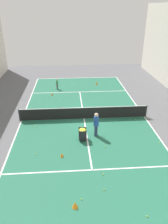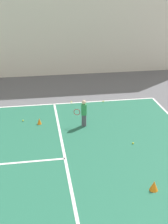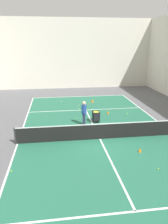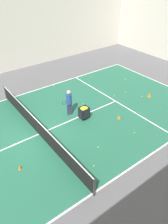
{
  "view_description": "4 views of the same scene",
  "coord_description": "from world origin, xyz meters",
  "px_view_note": "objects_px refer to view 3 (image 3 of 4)",
  "views": [
    {
      "loc": [
        1.2,
        16.31,
        8.58
      ],
      "look_at": [
        0.0,
        0.0,
        0.64
      ],
      "focal_mm": 35.0,
      "sensor_mm": 36.0,
      "label": 1
    },
    {
      "loc": [
        -9.55,
        -5.57,
        6.06
      ],
      "look_at": [
        2.51,
        -7.53,
        0.66
      ],
      "focal_mm": 50.0,
      "sensor_mm": 36.0,
      "label": 2
    },
    {
      "loc": [
        -2.81,
        -12.71,
        6.03
      ],
      "look_at": [
        -0.68,
        2.71,
        1.01
      ],
      "focal_mm": 35.0,
      "sensor_mm": 36.0,
      "label": 3
    },
    {
      "loc": [
        9.84,
        -3.97,
        8.58
      ],
      "look_at": [
        0.34,
        3.19,
        0.51
      ],
      "focal_mm": 35.0,
      "sensor_mm": 36.0,
      "label": 4
    }
  ],
  "objects_px": {
    "coach_at_net": "(84,111)",
    "ball_cart": "(96,114)",
    "tennis_net": "(100,131)",
    "training_cone_0": "(92,101)"
  },
  "relations": [
    {
      "from": "coach_at_net",
      "to": "ball_cart",
      "type": "distance_m",
      "value": 1.21
    },
    {
      "from": "tennis_net",
      "to": "coach_at_net",
      "type": "height_order",
      "value": "coach_at_net"
    },
    {
      "from": "coach_at_net",
      "to": "ball_cart",
      "type": "bearing_deg",
      "value": 133.07
    },
    {
      "from": "coach_at_net",
      "to": "training_cone_0",
      "type": "relative_size",
      "value": 5.59
    },
    {
      "from": "tennis_net",
      "to": "training_cone_0",
      "type": "bearing_deg",
      "value": 83.12
    },
    {
      "from": "coach_at_net",
      "to": "ball_cart",
      "type": "height_order",
      "value": "coach_at_net"
    },
    {
      "from": "coach_at_net",
      "to": "tennis_net",
      "type": "bearing_deg",
      "value": 31.77
    },
    {
      "from": "tennis_net",
      "to": "training_cone_0",
      "type": "relative_size",
      "value": 32.56
    },
    {
      "from": "tennis_net",
      "to": "coach_at_net",
      "type": "xyz_separation_m",
      "value": [
        -0.68,
        2.71,
        0.51
      ]
    },
    {
      "from": "ball_cart",
      "to": "training_cone_0",
      "type": "distance_m",
      "value": 5.86
    }
  ]
}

